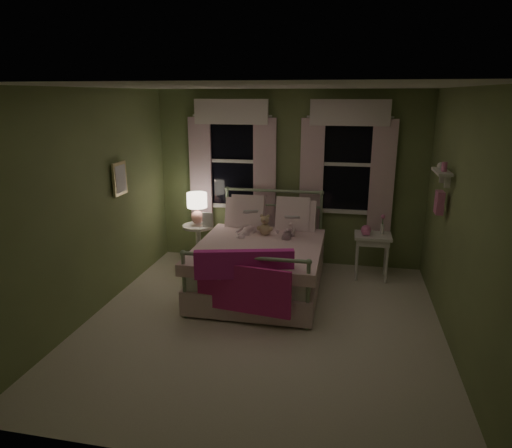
% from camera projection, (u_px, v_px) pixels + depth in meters
% --- Properties ---
extents(room_shell, '(4.20, 4.20, 4.20)m').
position_uv_depth(room_shell, '(262.00, 214.00, 4.86)').
color(room_shell, white).
rests_on(room_shell, ground).
extents(bed, '(1.58, 2.04, 1.18)m').
position_uv_depth(bed, '(261.00, 261.00, 6.06)').
color(bed, white).
rests_on(bed, ground).
extents(pink_throw, '(1.10, 0.36, 0.71)m').
position_uv_depth(pink_throw, '(244.00, 274.00, 5.03)').
color(pink_throw, '#D22997').
rests_on(pink_throw, bed).
extents(child_left, '(0.30, 0.21, 0.80)m').
position_uv_depth(child_left, '(247.00, 210.00, 6.35)').
color(child_left, '#F7D1DD').
rests_on(child_left, bed).
extents(child_right, '(0.34, 0.27, 0.67)m').
position_uv_depth(child_right, '(287.00, 217.00, 6.26)').
color(child_right, '#F7D1DD').
rests_on(child_right, bed).
extents(book_left, '(0.22, 0.16, 0.26)m').
position_uv_depth(book_left, '(243.00, 215.00, 6.12)').
color(book_left, beige).
rests_on(book_left, child_left).
extents(book_right, '(0.21, 0.13, 0.26)m').
position_uv_depth(book_right, '(285.00, 220.00, 6.02)').
color(book_right, beige).
rests_on(book_right, child_right).
extents(teddy_bear, '(0.22, 0.17, 0.30)m').
position_uv_depth(teddy_bear, '(265.00, 227.00, 6.20)').
color(teddy_bear, tan).
rests_on(teddy_bear, bed).
extents(nightstand_left, '(0.46, 0.46, 0.65)m').
position_uv_depth(nightstand_left, '(198.00, 240.00, 6.85)').
color(nightstand_left, white).
rests_on(nightstand_left, ground).
extents(table_lamp, '(0.29, 0.29, 0.47)m').
position_uv_depth(table_lamp, '(197.00, 205.00, 6.70)').
color(table_lamp, '#DE9183').
rests_on(table_lamp, nightstand_left).
extents(book_nightstand, '(0.18, 0.24, 0.02)m').
position_uv_depth(book_nightstand, '(203.00, 226.00, 6.69)').
color(book_nightstand, beige).
rests_on(book_nightstand, nightstand_left).
extents(nightstand_right, '(0.50, 0.40, 0.64)m').
position_uv_depth(nightstand_right, '(373.00, 241.00, 6.35)').
color(nightstand_right, white).
rests_on(nightstand_right, ground).
extents(pink_toy, '(0.14, 0.18, 0.14)m').
position_uv_depth(pink_toy, '(366.00, 230.00, 6.32)').
color(pink_toy, pink).
rests_on(pink_toy, nightstand_right).
extents(bud_vase, '(0.06, 0.06, 0.28)m').
position_uv_depth(bud_vase, '(383.00, 224.00, 6.31)').
color(bud_vase, white).
rests_on(bud_vase, nightstand_right).
extents(window_left, '(1.34, 0.13, 1.96)m').
position_uv_depth(window_left, '(232.00, 157.00, 6.85)').
color(window_left, black).
rests_on(window_left, room_shell).
extents(window_right, '(1.34, 0.13, 1.96)m').
position_uv_depth(window_right, '(347.00, 160.00, 6.52)').
color(window_right, black).
rests_on(window_right, room_shell).
extents(wall_shelf, '(0.15, 0.50, 0.60)m').
position_uv_depth(wall_shelf, '(441.00, 187.00, 5.09)').
color(wall_shelf, white).
rests_on(wall_shelf, room_shell).
extents(framed_picture, '(0.03, 0.32, 0.42)m').
position_uv_depth(framed_picture, '(120.00, 179.00, 5.74)').
color(framed_picture, beige).
rests_on(framed_picture, room_shell).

